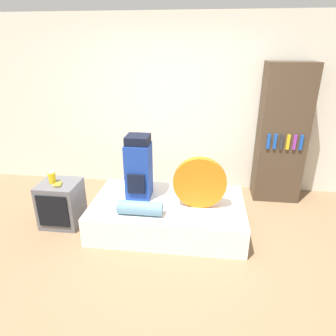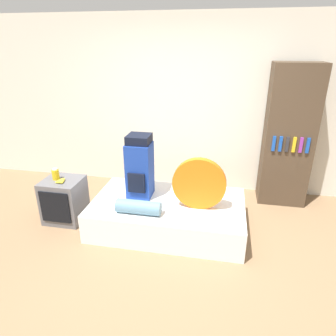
# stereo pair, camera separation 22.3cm
# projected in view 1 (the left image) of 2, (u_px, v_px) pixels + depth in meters

# --- Properties ---
(ground_plane) EXTENTS (16.00, 16.00, 0.00)m
(ground_plane) POSITION_uv_depth(u_px,v_px,m) (163.00, 262.00, 3.22)
(ground_plane) COLOR #846647
(wall_back) EXTENTS (8.00, 0.05, 2.60)m
(wall_back) POSITION_uv_depth(u_px,v_px,m) (181.00, 106.00, 4.55)
(wall_back) COLOR silver
(wall_back) RESTS_ON ground_plane
(bed) EXTENTS (1.87, 1.10, 0.36)m
(bed) POSITION_uv_depth(u_px,v_px,m) (168.00, 214.00, 3.79)
(bed) COLOR white
(bed) RESTS_ON ground_plane
(backpack) EXTENTS (0.30, 0.33, 0.80)m
(backpack) POSITION_uv_depth(u_px,v_px,m) (139.00, 168.00, 3.71)
(backpack) COLOR navy
(backpack) RESTS_ON bed
(tent_bag) EXTENTS (0.62, 0.09, 0.62)m
(tent_bag) POSITION_uv_depth(u_px,v_px,m) (200.00, 183.00, 3.48)
(tent_bag) COLOR orange
(tent_bag) RESTS_ON bed
(sleeping_roll) EXTENTS (0.52, 0.16, 0.16)m
(sleeping_roll) POSITION_uv_depth(u_px,v_px,m) (140.00, 208.00, 3.41)
(sleeping_roll) COLOR #5B849E
(sleeping_roll) RESTS_ON bed
(television) EXTENTS (0.48, 0.46, 0.57)m
(television) POSITION_uv_depth(u_px,v_px,m) (61.00, 203.00, 3.82)
(television) COLOR #5B5B60
(television) RESTS_ON ground_plane
(canister) EXTENTS (0.09, 0.09, 0.15)m
(canister) POSITION_uv_depth(u_px,v_px,m) (52.00, 177.00, 3.70)
(canister) COLOR gold
(canister) RESTS_ON television
(banana_bunch) EXTENTS (0.12, 0.15, 0.03)m
(banana_bunch) POSITION_uv_depth(u_px,v_px,m) (59.00, 184.00, 3.66)
(banana_bunch) COLOR yellow
(banana_bunch) RESTS_ON television
(bookshelf) EXTENTS (0.64, 0.44, 1.96)m
(bookshelf) POSITION_uv_depth(u_px,v_px,m) (282.00, 134.00, 4.25)
(bookshelf) COLOR #473828
(bookshelf) RESTS_ON ground_plane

